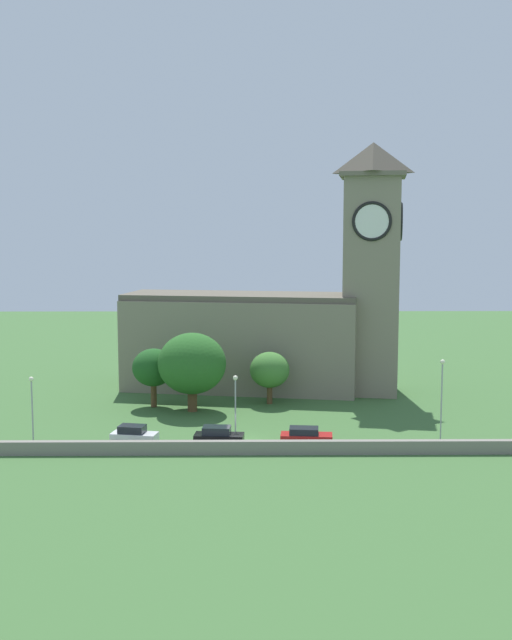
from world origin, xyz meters
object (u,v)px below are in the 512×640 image
car_black (218,437)px  tree_riverside_east (153,368)px  church (277,321)px  streetlamp_west_end (32,397)px  car_white (134,435)px  car_red (306,436)px  tree_by_tower (270,370)px  streetlamp_west_mid (235,396)px  tree_churchyard (192,364)px  streetlamp_central (442,387)px

car_black → tree_riverside_east: bearing=116.3°
church → streetlamp_west_end: 32.81m
tree_riverside_east → car_white: bearing=-89.6°
car_red → streetlamp_west_end: size_ratio=0.80×
church → car_black: size_ratio=7.59×
church → car_white: size_ratio=7.91×
church → streetlamp_west_end: size_ratio=5.75×
tree_by_tower → tree_riverside_east: bearing=-173.6°
car_red → streetlamp_west_mid: 7.40m
tree_by_tower → car_red: bearing=-80.4°
church → tree_riverside_east: size_ratio=5.31×
car_white → tree_riverside_east: 15.59m
tree_by_tower → tree_churchyard: bearing=-157.6°
tree_by_tower → tree_churchyard: (-8.40, -3.47, 1.34)m
streetlamp_west_end → tree_riverside_east: size_ratio=0.92×
car_black → tree_by_tower: bearing=73.6°
car_white → streetlamp_west_end: streetlamp_west_end is taller
streetlamp_west_end → tree_by_tower: (22.26, 14.84, -0.26)m
church → streetlamp_central: bearing=-57.8°
church → streetlamp_central: size_ratio=4.56×
church → streetlamp_west_mid: (-4.63, -22.71, -4.28)m
car_white → car_black: car_black is taller
tree_churchyard → tree_riverside_east: (-4.40, 2.04, -0.80)m
church → tree_riverside_east: (-13.87, -9.26, -4.05)m
church → car_red: (1.74, -24.50, -7.58)m
car_black → car_red: 7.87m
church → streetlamp_west_mid: 23.57m
streetlamp_central → car_white: bearing=-176.6°
church → car_red: 25.71m
car_red → tree_riverside_east: size_ratio=0.74×
car_black → tree_riverside_east: 17.84m
car_red → tree_churchyard: bearing=130.3°
car_black → tree_churchyard: 14.69m
car_white → tree_churchyard: bearing=72.0°
car_black → streetlamp_west_end: streetlamp_west_end is taller
tree_by_tower → car_white: bearing=-127.3°
streetlamp_west_mid → tree_riverside_east: size_ratio=0.94×
car_white → car_red: 15.50m
streetlamp_central → tree_riverside_east: 31.32m
car_white → tree_churchyard: size_ratio=0.51×
church → tree_by_tower: (-1.07, -7.82, -4.59)m
tree_riverside_east → streetlamp_central: bearing=-25.7°
car_black → streetlamp_west_end: bearing=172.4°
streetlamp_central → tree_riverside_east: bearing=154.3°
church → car_red: size_ratio=7.19×
tree_by_tower → tree_churchyard: size_ratio=0.69×
streetlamp_west_mid → tree_churchyard: tree_churchyard is taller
church → car_black: bearing=-103.8°
tree_churchyard → tree_riverside_east: tree_churchyard is taller
tree_riverside_east → car_red: bearing=-44.3°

